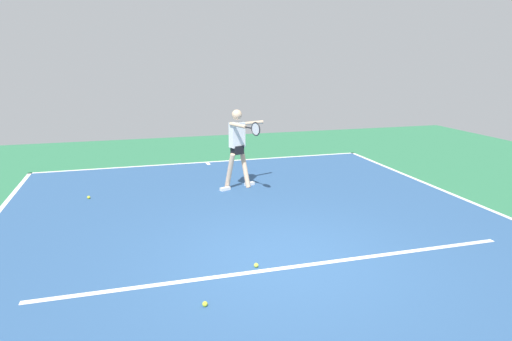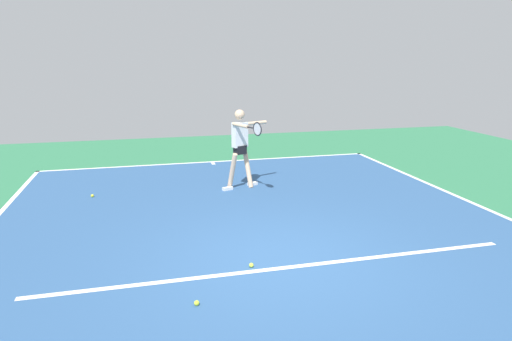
{
  "view_description": "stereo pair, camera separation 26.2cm",
  "coord_description": "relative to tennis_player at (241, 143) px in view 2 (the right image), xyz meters",
  "views": [
    {
      "loc": [
        2.12,
        5.84,
        2.94
      ],
      "look_at": [
        -0.12,
        -1.98,
        0.9
      ],
      "focal_mm": 31.44,
      "sensor_mm": 36.0,
      "label": 1
    },
    {
      "loc": [
        1.87,
        5.91,
        2.94
      ],
      "look_at": [
        -0.12,
        -1.98,
        0.9
      ],
      "focal_mm": 31.44,
      "sensor_mm": 36.0,
      "label": 2
    }
  ],
  "objects": [
    {
      "name": "court_line_centre_mark",
      "position": [
        0.25,
        -2.66,
        -1.06
      ],
      "size": [
        0.1,
        0.3,
        0.01
      ],
      "primitive_type": "cube",
      "color": "white",
      "rests_on": "ground_plane"
    },
    {
      "name": "tennis_player",
      "position": [
        0.0,
        0.0,
        0.0
      ],
      "size": [
        1.15,
        1.37,
        1.84
      ],
      "rotation": [
        0.0,
        0.0,
        0.37
      ],
      "color": "beige",
      "rests_on": "ground_plane"
    },
    {
      "name": "tennis_ball_near_player",
      "position": [
        3.31,
        -0.08,
        -1.03
      ],
      "size": [
        0.07,
        0.07,
        0.07
      ],
      "primitive_type": "sphere",
      "color": "yellow",
      "rests_on": "ground_plane"
    },
    {
      "name": "tennis_ball_far_corner",
      "position": [
        1.63,
        4.89,
        -1.03
      ],
      "size": [
        0.07,
        0.07,
        0.07
      ],
      "primitive_type": "sphere",
      "color": "#CCE033",
      "rests_on": "ground_plane"
    },
    {
      "name": "ground_plane",
      "position": [
        0.25,
        3.92,
        -1.06
      ],
      "size": [
        22.64,
        22.64,
        0.0
      ],
      "primitive_type": "plane",
      "color": "#2D754C"
    },
    {
      "name": "court_line_service",
      "position": [
        0.25,
        4.18,
        -1.06
      ],
      "size": [
        7.14,
        0.1,
        0.01
      ],
      "primitive_type": "cube",
      "color": "white",
      "rests_on": "ground_plane"
    },
    {
      "name": "court_line_baseline_near",
      "position": [
        0.25,
        -2.86,
        -1.06
      ],
      "size": [
        9.52,
        0.1,
        0.01
      ],
      "primitive_type": "cube",
      "color": "white",
      "rests_on": "ground_plane"
    },
    {
      "name": "tennis_ball_near_service_line",
      "position": [
        0.74,
        4.04,
        -1.03
      ],
      "size": [
        0.07,
        0.07,
        0.07
      ],
      "primitive_type": "sphere",
      "color": "#C6E53D",
      "rests_on": "ground_plane"
    },
    {
      "name": "court_surface",
      "position": [
        0.25,
        3.92,
        -1.06
      ],
      "size": [
        9.52,
        13.66,
        0.0
      ],
      "primitive_type": "cube",
      "color": "#2D5484",
      "rests_on": "ground_plane"
    }
  ]
}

